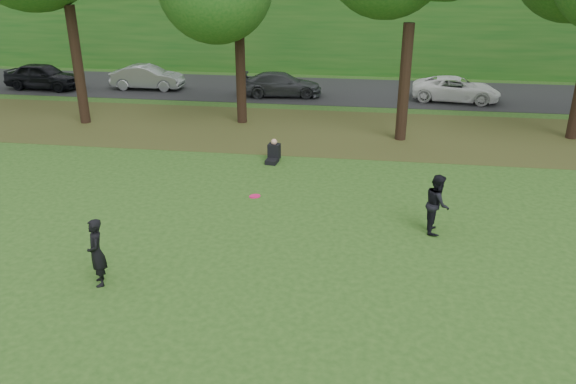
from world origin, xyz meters
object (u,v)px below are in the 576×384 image
Objects in this scene: player_left at (97,253)px; player_right at (437,204)px; seated_person at (274,153)px; frisbee at (255,196)px.

player_right is at bearing 86.97° from player_left.
seated_person is (2.50, 8.83, -0.49)m from player_left.
player_left is 0.98× the size of player_right.
frisbee reaches higher than seated_person.
frisbee is (-4.49, -2.28, 0.90)m from player_right.
player_left is at bearing -154.56° from frisbee.
seated_person is (-5.31, 4.98, -0.51)m from player_right.
seated_person is at bearing 96.39° from frisbee.
frisbee reaches higher than player_right.
player_left is 8.70m from player_right.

